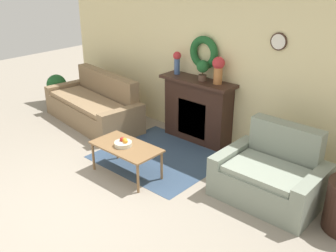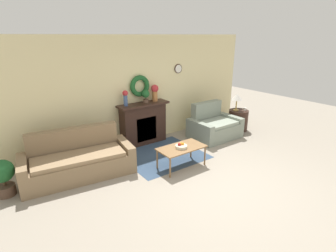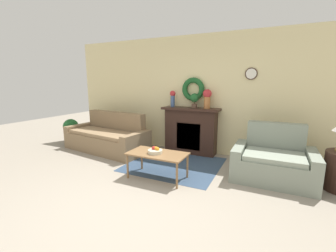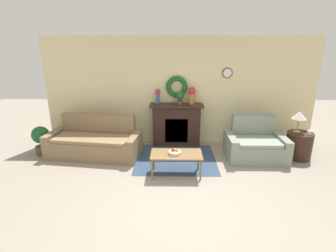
% 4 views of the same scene
% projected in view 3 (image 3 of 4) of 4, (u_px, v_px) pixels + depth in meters
% --- Properties ---
extents(ground_plane, '(16.00, 16.00, 0.00)m').
position_uv_depth(ground_plane, '(130.00, 208.00, 2.99)').
color(ground_plane, gray).
extents(floor_rug, '(1.80, 1.64, 0.01)m').
position_uv_depth(floor_rug, '(174.00, 164.00, 4.58)').
color(floor_rug, '#334760').
rests_on(floor_rug, ground_plane).
extents(wall_back, '(6.80, 0.18, 2.70)m').
position_uv_depth(wall_back, '(198.00, 95.00, 5.23)').
color(wall_back, beige).
rests_on(wall_back, ground_plane).
extents(fireplace, '(1.32, 0.41, 1.07)m').
position_uv_depth(fireplace, '(191.00, 130.00, 5.24)').
color(fireplace, '#331E16').
rests_on(fireplace, ground_plane).
extents(couch_left, '(2.21, 1.15, 0.91)m').
position_uv_depth(couch_left, '(108.00, 138.00, 5.51)').
color(couch_left, '#846B4C').
rests_on(couch_left, ground_plane).
extents(loveseat_right, '(1.30, 0.94, 0.94)m').
position_uv_depth(loveseat_right, '(273.00, 161.00, 3.86)').
color(loveseat_right, gray).
rests_on(loveseat_right, ground_plane).
extents(coffee_table, '(1.01, 0.54, 0.45)m').
position_uv_depth(coffee_table, '(157.00, 155.00, 3.86)').
color(coffee_table, olive).
rests_on(coffee_table, ground_plane).
extents(fruit_bowl, '(0.25, 0.25, 0.11)m').
position_uv_depth(fruit_bowl, '(155.00, 151.00, 3.84)').
color(fruit_bowl, beige).
rests_on(fruit_bowl, coffee_table).
extents(vase_on_mantel_left, '(0.14, 0.14, 0.38)m').
position_uv_depth(vase_on_mantel_left, '(173.00, 97.00, 5.30)').
color(vase_on_mantel_left, '#3D5684').
rests_on(vase_on_mantel_left, fireplace).
extents(vase_on_mantel_right, '(0.19, 0.19, 0.42)m').
position_uv_depth(vase_on_mantel_right, '(207.00, 97.00, 4.94)').
color(vase_on_mantel_right, '#AD6B38').
rests_on(vase_on_mantel_right, fireplace).
extents(potted_plant_on_mantel, '(0.20, 0.20, 0.33)m').
position_uv_depth(potted_plant_on_mantel, '(195.00, 99.00, 5.05)').
color(potted_plant_on_mantel, brown).
rests_on(potted_plant_on_mantel, fireplace).
extents(potted_plant_floor_by_couch, '(0.40, 0.40, 0.67)m').
position_uv_depth(potted_plant_floor_by_couch, '(71.00, 130.00, 6.07)').
color(potted_plant_floor_by_couch, brown).
rests_on(potted_plant_floor_by_couch, ground_plane).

